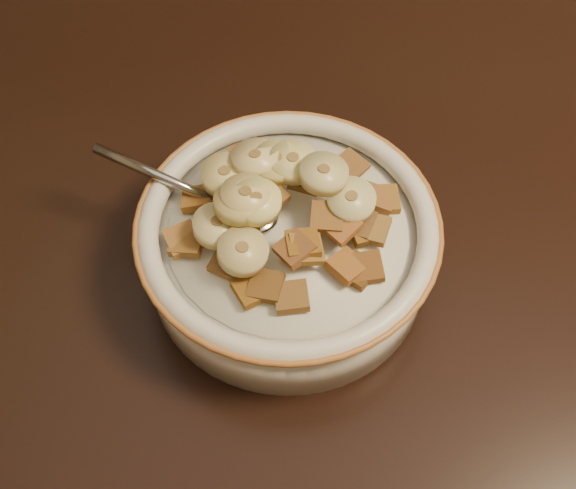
# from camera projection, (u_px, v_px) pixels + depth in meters

# --- Properties ---
(cereal_bowl) EXTENTS (0.19, 0.19, 0.05)m
(cereal_bowl) POSITION_uv_depth(u_px,v_px,m) (288.00, 251.00, 0.48)
(cereal_bowl) COLOR silver
(cereal_bowl) RESTS_ON table
(milk) EXTENTS (0.16, 0.16, 0.00)m
(milk) POSITION_uv_depth(u_px,v_px,m) (288.00, 231.00, 0.46)
(milk) COLOR silver
(milk) RESTS_ON cereal_bowl
(spoon) EXTENTS (0.05, 0.04, 0.01)m
(spoon) POSITION_uv_depth(u_px,v_px,m) (245.00, 213.00, 0.47)
(spoon) COLOR #989A9C
(spoon) RESTS_ON cereal_bowl
(cereal_square_0) EXTENTS (0.03, 0.03, 0.01)m
(cereal_square_0) POSITION_uv_depth(u_px,v_px,m) (252.00, 289.00, 0.43)
(cereal_square_0) COLOR #8D611A
(cereal_square_0) RESTS_ON milk
(cereal_square_1) EXTENTS (0.03, 0.03, 0.01)m
(cereal_square_1) POSITION_uv_depth(u_px,v_px,m) (358.00, 270.00, 0.44)
(cereal_square_1) COLOR brown
(cereal_square_1) RESTS_ON milk
(cereal_square_2) EXTENTS (0.03, 0.03, 0.01)m
(cereal_square_2) POSITION_uv_depth(u_px,v_px,m) (237.00, 159.00, 0.49)
(cereal_square_2) COLOR brown
(cereal_square_2) RESTS_ON milk
(cereal_square_3) EXTENTS (0.03, 0.03, 0.01)m
(cereal_square_3) POSITION_uv_depth(u_px,v_px,m) (303.00, 244.00, 0.44)
(cereal_square_3) COLOR #94621D
(cereal_square_3) RESTS_ON milk
(cereal_square_4) EXTENTS (0.02, 0.02, 0.01)m
(cereal_square_4) POSITION_uv_depth(u_px,v_px,m) (265.00, 286.00, 0.43)
(cereal_square_4) COLOR brown
(cereal_square_4) RESTS_ON milk
(cereal_square_5) EXTENTS (0.02, 0.02, 0.01)m
(cereal_square_5) POSITION_uv_depth(u_px,v_px,m) (372.00, 229.00, 0.45)
(cereal_square_5) COLOR olive
(cereal_square_5) RESTS_ON milk
(cereal_square_6) EXTENTS (0.03, 0.03, 0.01)m
(cereal_square_6) POSITION_uv_depth(u_px,v_px,m) (252.00, 158.00, 0.49)
(cereal_square_6) COLOR brown
(cereal_square_6) RESTS_ON milk
(cereal_square_7) EXTENTS (0.03, 0.03, 0.01)m
(cereal_square_7) POSITION_uv_depth(u_px,v_px,m) (347.00, 266.00, 0.44)
(cereal_square_7) COLOR #985920
(cereal_square_7) RESTS_ON milk
(cereal_square_8) EXTENTS (0.03, 0.03, 0.01)m
(cereal_square_8) POSITION_uv_depth(u_px,v_px,m) (365.00, 229.00, 0.45)
(cereal_square_8) COLOR brown
(cereal_square_8) RESTS_ON milk
(cereal_square_9) EXTENTS (0.02, 0.02, 0.01)m
(cereal_square_9) POSITION_uv_depth(u_px,v_px,m) (377.00, 198.00, 0.47)
(cereal_square_9) COLOR #94582A
(cereal_square_9) RESTS_ON milk
(cereal_square_10) EXTENTS (0.02, 0.02, 0.01)m
(cereal_square_10) POSITION_uv_depth(u_px,v_px,m) (306.00, 178.00, 0.47)
(cereal_square_10) COLOR brown
(cereal_square_10) RESTS_ON milk
(cereal_square_11) EXTENTS (0.03, 0.03, 0.01)m
(cereal_square_11) POSITION_uv_depth(u_px,v_px,m) (242.00, 226.00, 0.45)
(cereal_square_11) COLOR brown
(cereal_square_11) RESTS_ON milk
(cereal_square_12) EXTENTS (0.03, 0.03, 0.01)m
(cereal_square_12) POSITION_uv_depth(u_px,v_px,m) (341.00, 225.00, 0.45)
(cereal_square_12) COLOR #955C2C
(cereal_square_12) RESTS_ON milk
(cereal_square_13) EXTENTS (0.02, 0.02, 0.01)m
(cereal_square_13) POSITION_uv_depth(u_px,v_px,m) (358.00, 223.00, 0.46)
(cereal_square_13) COLOR brown
(cereal_square_13) RESTS_ON milk
(cereal_square_14) EXTENTS (0.03, 0.03, 0.01)m
(cereal_square_14) POSITION_uv_depth(u_px,v_px,m) (306.00, 249.00, 0.44)
(cereal_square_14) COLOR olive
(cereal_square_14) RESTS_ON milk
(cereal_square_15) EXTENTS (0.03, 0.03, 0.01)m
(cereal_square_15) POSITION_uv_depth(u_px,v_px,m) (229.00, 262.00, 0.44)
(cereal_square_15) COLOR olive
(cereal_square_15) RESTS_ON milk
(cereal_square_16) EXTENTS (0.02, 0.02, 0.01)m
(cereal_square_16) POSITION_uv_depth(u_px,v_px,m) (187.00, 242.00, 0.45)
(cereal_square_16) COLOR brown
(cereal_square_16) RESTS_ON milk
(cereal_square_17) EXTENTS (0.03, 0.03, 0.01)m
(cereal_square_17) POSITION_uv_depth(u_px,v_px,m) (295.00, 249.00, 0.44)
(cereal_square_17) COLOR brown
(cereal_square_17) RESTS_ON milk
(cereal_square_18) EXTENTS (0.02, 0.03, 0.01)m
(cereal_square_18) POSITION_uv_depth(u_px,v_px,m) (366.00, 268.00, 0.44)
(cereal_square_18) COLOR brown
(cereal_square_18) RESTS_ON milk
(cereal_square_19) EXTENTS (0.02, 0.02, 0.01)m
(cereal_square_19) POSITION_uv_depth(u_px,v_px,m) (327.00, 217.00, 0.45)
(cereal_square_19) COLOR brown
(cereal_square_19) RESTS_ON milk
(cereal_square_20) EXTENTS (0.03, 0.03, 0.01)m
(cereal_square_20) POSITION_uv_depth(u_px,v_px,m) (183.00, 239.00, 0.45)
(cereal_square_20) COLOR olive
(cereal_square_20) RESTS_ON milk
(cereal_square_21) EXTENTS (0.02, 0.02, 0.01)m
(cereal_square_21) POSITION_uv_depth(u_px,v_px,m) (198.00, 198.00, 0.47)
(cereal_square_21) COLOR #92511A
(cereal_square_21) RESTS_ON milk
(cereal_square_22) EXTENTS (0.03, 0.03, 0.01)m
(cereal_square_22) POSITION_uv_depth(u_px,v_px,m) (269.00, 197.00, 0.46)
(cereal_square_22) COLOR brown
(cereal_square_22) RESTS_ON milk
(cereal_square_23) EXTENTS (0.03, 0.03, 0.01)m
(cereal_square_23) POSITION_uv_depth(u_px,v_px,m) (350.00, 166.00, 0.49)
(cereal_square_23) COLOR brown
(cereal_square_23) RESTS_ON milk
(cereal_square_24) EXTENTS (0.02, 0.02, 0.01)m
(cereal_square_24) POSITION_uv_depth(u_px,v_px,m) (384.00, 199.00, 0.47)
(cereal_square_24) COLOR #94621C
(cereal_square_24) RESTS_ON milk
(cereal_square_25) EXTENTS (0.03, 0.03, 0.01)m
(cereal_square_25) POSITION_uv_depth(u_px,v_px,m) (251.00, 193.00, 0.47)
(cereal_square_25) COLOR #8E4D17
(cereal_square_25) RESTS_ON milk
(cereal_square_26) EXTENTS (0.02, 0.02, 0.01)m
(cereal_square_26) POSITION_uv_depth(u_px,v_px,m) (292.00, 297.00, 0.43)
(cereal_square_26) COLOR brown
(cereal_square_26) RESTS_ON milk
(banana_slice_0) EXTENTS (0.03, 0.03, 0.01)m
(banana_slice_0) POSITION_uv_depth(u_px,v_px,m) (351.00, 201.00, 0.45)
(banana_slice_0) COLOR beige
(banana_slice_0) RESTS_ON milk
(banana_slice_1) EXTENTS (0.03, 0.03, 0.01)m
(banana_slice_1) POSITION_uv_depth(u_px,v_px,m) (225.00, 175.00, 0.46)
(banana_slice_1) COLOR #EDD085
(banana_slice_1) RESTS_ON milk
(banana_slice_2) EXTENTS (0.04, 0.04, 0.01)m
(banana_slice_2) POSITION_uv_depth(u_px,v_px,m) (239.00, 203.00, 0.44)
(banana_slice_2) COLOR #D7B56E
(banana_slice_2) RESTS_ON milk
(banana_slice_3) EXTENTS (0.04, 0.04, 0.01)m
(banana_slice_3) POSITION_uv_depth(u_px,v_px,m) (243.00, 252.00, 0.43)
(banana_slice_3) COLOR #CBBB6B
(banana_slice_3) RESTS_ON milk
(banana_slice_4) EXTENTS (0.04, 0.04, 0.01)m
(banana_slice_4) POSITION_uv_depth(u_px,v_px,m) (256.00, 202.00, 0.44)
(banana_slice_4) COLOR #F4E387
(banana_slice_4) RESTS_ON milk
(banana_slice_5) EXTENTS (0.03, 0.03, 0.01)m
(banana_slice_5) POSITION_uv_depth(u_px,v_px,m) (246.00, 196.00, 0.44)
(banana_slice_5) COLOR #F1D183
(banana_slice_5) RESTS_ON milk
(banana_slice_6) EXTENTS (0.04, 0.04, 0.01)m
(banana_slice_6) POSITION_uv_depth(u_px,v_px,m) (218.00, 225.00, 0.44)
(banana_slice_6) COLOR beige
(banana_slice_6) RESTS_ON milk
(banana_slice_7) EXTENTS (0.04, 0.04, 0.01)m
(banana_slice_7) POSITION_uv_depth(u_px,v_px,m) (276.00, 162.00, 0.46)
(banana_slice_7) COLOR #FFF389
(banana_slice_7) RESTS_ON milk
(banana_slice_8) EXTENTS (0.04, 0.04, 0.01)m
(banana_slice_8) POSITION_uv_depth(u_px,v_px,m) (324.00, 174.00, 0.45)
(banana_slice_8) COLOR #E1D27F
(banana_slice_8) RESTS_ON milk
(banana_slice_9) EXTENTS (0.04, 0.04, 0.01)m
(banana_slice_9) POSITION_uv_depth(u_px,v_px,m) (229.00, 171.00, 0.47)
(banana_slice_9) COLOR #F8EDA3
(banana_slice_9) RESTS_ON milk
(banana_slice_10) EXTENTS (0.04, 0.04, 0.01)m
(banana_slice_10) POSITION_uv_depth(u_px,v_px,m) (293.00, 162.00, 0.46)
(banana_slice_10) COLOR #FFF4A7
(banana_slice_10) RESTS_ON milk
(banana_slice_11) EXTENTS (0.04, 0.04, 0.01)m
(banana_slice_11) POSITION_uv_depth(u_px,v_px,m) (255.00, 159.00, 0.46)
(banana_slice_11) COLOR beige
(banana_slice_11) RESTS_ON milk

